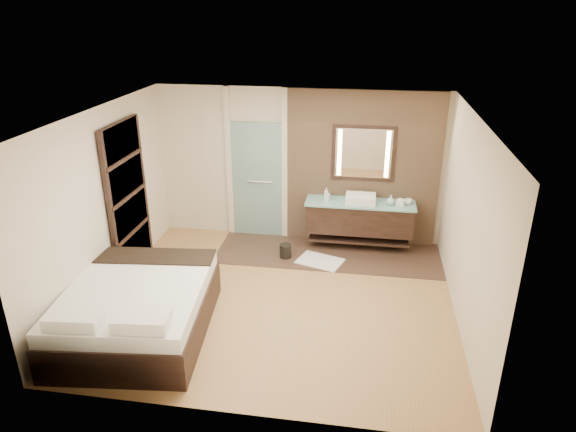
% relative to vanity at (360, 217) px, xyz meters
% --- Properties ---
extents(floor, '(5.00, 5.00, 0.00)m').
position_rel_vanity_xyz_m(floor, '(-1.10, -1.92, -0.58)').
color(floor, '#A96F47').
rests_on(floor, ground).
extents(tile_strip, '(3.80, 1.30, 0.01)m').
position_rel_vanity_xyz_m(tile_strip, '(-0.50, -0.32, -0.57)').
color(tile_strip, '#3D2B21').
rests_on(tile_strip, floor).
extents(stone_wall, '(2.60, 0.08, 2.70)m').
position_rel_vanity_xyz_m(stone_wall, '(0.00, 0.29, 0.77)').
color(stone_wall, '#9D7759').
rests_on(stone_wall, floor).
extents(vanity, '(1.85, 0.55, 0.88)m').
position_rel_vanity_xyz_m(vanity, '(0.00, 0.00, 0.00)').
color(vanity, black).
rests_on(vanity, stone_wall).
extents(mirror_unit, '(1.06, 0.04, 0.96)m').
position_rel_vanity_xyz_m(mirror_unit, '(0.00, 0.24, 1.07)').
color(mirror_unit, black).
rests_on(mirror_unit, stone_wall).
extents(frosted_door, '(1.10, 0.12, 2.70)m').
position_rel_vanity_xyz_m(frosted_door, '(-1.85, 0.28, 0.56)').
color(frosted_door, silver).
rests_on(frosted_door, floor).
extents(shoji_partition, '(0.06, 1.20, 2.40)m').
position_rel_vanity_xyz_m(shoji_partition, '(-3.53, -1.32, 0.63)').
color(shoji_partition, black).
rests_on(shoji_partition, floor).
extents(bed, '(1.96, 2.35, 0.84)m').
position_rel_vanity_xyz_m(bed, '(-2.75, -2.95, -0.23)').
color(bed, black).
rests_on(bed, floor).
extents(bath_mat, '(0.84, 0.70, 0.02)m').
position_rel_vanity_xyz_m(bath_mat, '(-0.61, -0.65, -0.56)').
color(bath_mat, white).
rests_on(bath_mat, floor).
extents(waste_bin, '(0.23, 0.23, 0.25)m').
position_rel_vanity_xyz_m(waste_bin, '(-1.20, -0.58, -0.46)').
color(waste_bin, black).
rests_on(waste_bin, floor).
extents(tissue_box, '(0.16, 0.16, 0.10)m').
position_rel_vanity_xyz_m(tissue_box, '(0.67, -0.05, 0.33)').
color(tissue_box, white).
rests_on(tissue_box, vanity).
extents(soap_bottle_a, '(0.10, 0.10, 0.21)m').
position_rel_vanity_xyz_m(soap_bottle_a, '(-0.59, 0.02, 0.39)').
color(soap_bottle_a, silver).
rests_on(soap_bottle_a, vanity).
extents(soap_bottle_b, '(0.10, 0.10, 0.18)m').
position_rel_vanity_xyz_m(soap_bottle_b, '(-0.57, -0.01, 0.37)').
color(soap_bottle_b, '#B2B2B2').
rests_on(soap_bottle_b, vanity).
extents(soap_bottle_c, '(0.16, 0.16, 0.17)m').
position_rel_vanity_xyz_m(soap_bottle_c, '(0.50, -0.05, 0.37)').
color(soap_bottle_c, '#A4CFCB').
rests_on(soap_bottle_c, vanity).
extents(cup, '(0.14, 0.14, 0.10)m').
position_rel_vanity_xyz_m(cup, '(0.79, 0.01, 0.33)').
color(cup, white).
rests_on(cup, vanity).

